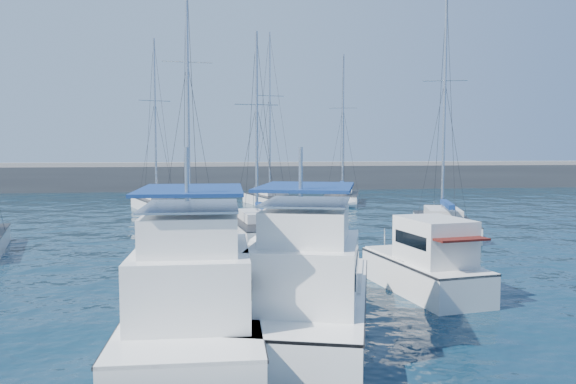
{
  "coord_description": "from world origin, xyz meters",
  "views": [
    {
      "loc": [
        -2.47,
        -19.56,
        5.29
      ],
      "look_at": [
        1.59,
        9.01,
        3.0
      ],
      "focal_mm": 35.0,
      "sensor_mm": 36.0,
      "label": 1
    }
  ],
  "objects": [
    {
      "name": "ground",
      "position": [
        0.0,
        0.0,
        0.0
      ],
      "size": [
        220.0,
        220.0,
        0.0
      ],
      "primitive_type": "plane",
      "color": "black",
      "rests_on": "ground"
    },
    {
      "name": "breakwater",
      "position": [
        0.0,
        52.0,
        1.05
      ],
      "size": [
        160.0,
        6.0,
        4.45
      ],
      "color": "#424244",
      "rests_on": "ground"
    },
    {
      "name": "motor_yacht_port_inner",
      "position": [
        -2.87,
        -4.72,
        1.13
      ],
      "size": [
        3.65,
        9.61,
        4.69
      ],
      "rotation": [
        0.0,
        0.0,
        -0.03
      ],
      "color": "white",
      "rests_on": "ground"
    },
    {
      "name": "motor_yacht_stbd_inner",
      "position": [
        0.33,
        -4.19,
        1.13
      ],
      "size": [
        5.59,
        9.49,
        4.69
      ],
      "rotation": [
        0.0,
        0.0,
        -0.29
      ],
      "color": "white",
      "rests_on": "ground"
    },
    {
      "name": "motor_yacht_stbd_outer",
      "position": [
        5.36,
        -0.37,
        0.94
      ],
      "size": [
        3.16,
        6.05,
        3.2
      ],
      "rotation": [
        0.0,
        0.0,
        0.15
      ],
      "color": "silver",
      "rests_on": "ground"
    },
    {
      "name": "sailboat_mid_b",
      "position": [
        -3.46,
        10.99,
        0.54
      ],
      "size": [
        3.96,
        8.13,
        15.92
      ],
      "rotation": [
        0.0,
        0.0,
        0.12
      ],
      "color": "white",
      "rests_on": "ground"
    },
    {
      "name": "sailboat_mid_c",
      "position": [
        0.46,
        12.98,
        0.5
      ],
      "size": [
        3.82,
        7.97,
        12.42
      ],
      "rotation": [
        0.0,
        0.0,
        0.11
      ],
      "color": "white",
      "rests_on": "ground"
    },
    {
      "name": "sailboat_mid_e",
      "position": [
        11.85,
        13.04,
        0.52
      ],
      "size": [
        5.23,
        8.86,
        15.09
      ],
      "rotation": [
        0.0,
        0.0,
        -0.28
      ],
      "color": "silver",
      "rests_on": "ground"
    },
    {
      "name": "sailboat_back_a",
      "position": [
        -6.67,
        28.72,
        0.53
      ],
      "size": [
        5.53,
        8.47,
        14.8
      ],
      "rotation": [
        0.0,
        0.0,
        0.34
      ],
      "color": "white",
      "rests_on": "ground"
    },
    {
      "name": "sailboat_back_b",
      "position": [
        3.35,
        31.37,
        0.53
      ],
      "size": [
        5.15,
        9.27,
        16.13
      ],
      "rotation": [
        0.0,
        0.0,
        0.24
      ],
      "color": "silver",
      "rests_on": "ground"
    },
    {
      "name": "sailboat_back_c",
      "position": [
        10.15,
        32.57,
        0.52
      ],
      "size": [
        5.22,
        8.63,
        14.52
      ],
      "rotation": [
        0.0,
        0.0,
        -0.29
      ],
      "color": "white",
      "rests_on": "ground"
    }
  ]
}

